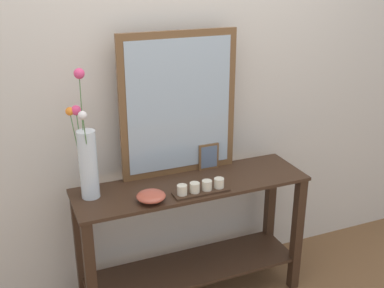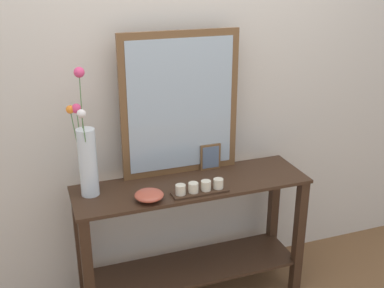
# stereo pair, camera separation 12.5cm
# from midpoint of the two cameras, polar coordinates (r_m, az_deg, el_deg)

# --- Properties ---
(wall_back) EXTENTS (6.40, 0.08, 2.70)m
(wall_back) POSITION_cam_midpoint_polar(r_m,az_deg,el_deg) (2.84, -0.93, 8.08)
(wall_back) COLOR beige
(wall_back) RESTS_ON ground
(console_table) EXTENTS (1.37, 0.40, 0.80)m
(console_table) POSITION_cam_midpoint_polar(r_m,az_deg,el_deg) (2.89, 1.27, -10.26)
(console_table) COLOR #382316
(console_table) RESTS_ON ground
(mirror_leaning) EXTENTS (0.70, 0.03, 0.85)m
(mirror_leaning) POSITION_cam_midpoint_polar(r_m,az_deg,el_deg) (2.73, -0.08, 4.72)
(mirror_leaning) COLOR brown
(mirror_leaning) RESTS_ON console_table
(tall_vase_left) EXTENTS (0.13, 0.19, 0.70)m
(tall_vase_left) POSITION_cam_midpoint_polar(r_m,az_deg,el_deg) (2.57, -11.20, -1.37)
(tall_vase_left) COLOR silver
(tall_vase_left) RESTS_ON console_table
(candle_tray) EXTENTS (0.32, 0.09, 0.07)m
(candle_tray) POSITION_cam_midpoint_polar(r_m,az_deg,el_deg) (2.62, 2.31, -5.38)
(candle_tray) COLOR #382316
(candle_tray) RESTS_ON console_table
(picture_frame_small) EXTENTS (0.13, 0.01, 0.16)m
(picture_frame_small) POSITION_cam_midpoint_polar(r_m,az_deg,el_deg) (2.89, 3.48, -1.58)
(picture_frame_small) COLOR brown
(picture_frame_small) RESTS_ON console_table
(decorative_bowl) EXTENTS (0.16, 0.16, 0.06)m
(decorative_bowl) POSITION_cam_midpoint_polar(r_m,az_deg,el_deg) (2.54, -3.77, -6.19)
(decorative_bowl) COLOR #B24C38
(decorative_bowl) RESTS_ON console_table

